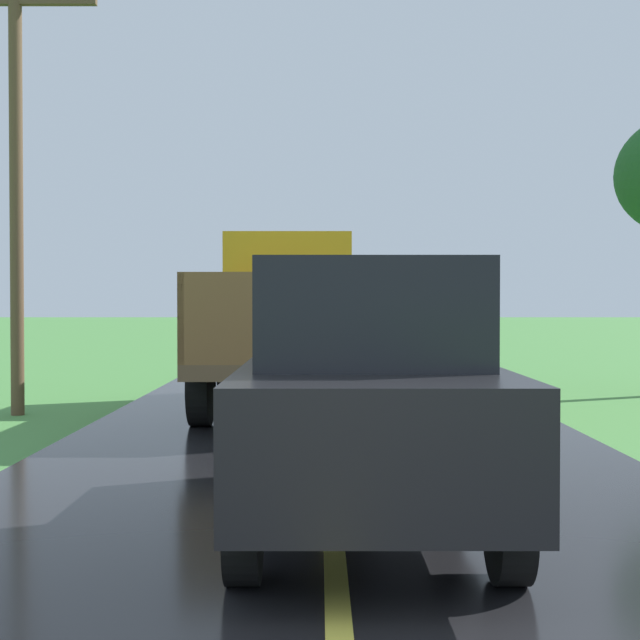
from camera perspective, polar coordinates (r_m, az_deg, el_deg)
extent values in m
cube|color=#2D2D30|center=(13.21, -2.05, -3.36)|extent=(0.90, 5.51, 0.24)
cube|color=brown|center=(13.20, -2.05, -2.50)|extent=(2.30, 5.80, 0.20)
cube|color=gold|center=(15.12, -1.75, 1.95)|extent=(2.10, 1.90, 1.90)
cube|color=black|center=(16.08, -1.63, 3.08)|extent=(1.78, 0.02, 0.76)
cube|color=brown|center=(12.30, -7.41, 0.26)|extent=(0.08, 3.85, 1.10)
cube|color=brown|center=(12.20, 2.98, 0.26)|extent=(0.08, 3.85, 1.10)
cube|color=brown|center=(10.32, -2.70, 0.10)|extent=(2.30, 0.08, 1.10)
cube|color=brown|center=(14.08, -1.90, 0.38)|extent=(2.30, 0.08, 1.10)
cylinder|color=black|center=(15.08, -5.77, -3.19)|extent=(0.28, 1.00, 1.00)
cylinder|color=black|center=(15.01, 2.24, -3.20)|extent=(0.28, 1.00, 1.00)
cylinder|color=black|center=(11.73, -7.51, -4.43)|extent=(0.28, 1.00, 1.00)
cylinder|color=black|center=(11.63, 2.82, -4.47)|extent=(0.28, 1.00, 1.00)
ellipsoid|color=#89AB23|center=(13.61, -4.90, -1.30)|extent=(0.60, 0.65, 0.51)
ellipsoid|color=#85C328|center=(11.23, -5.73, 1.53)|extent=(0.48, 0.57, 0.38)
ellipsoid|color=#75AC2E|center=(10.70, 0.56, 0.07)|extent=(0.46, 0.57, 0.46)
ellipsoid|color=#7EB629|center=(12.89, -2.32, 1.40)|extent=(0.57, 0.56, 0.49)
ellipsoid|color=#8AC021|center=(11.76, 0.07, 0.02)|extent=(0.47, 0.44, 0.44)
ellipsoid|color=#84AE35|center=(11.44, 0.86, 0.11)|extent=(0.41, 0.39, 0.38)
ellipsoid|color=#8BC120|center=(13.14, -3.65, 0.22)|extent=(0.43, 0.52, 0.50)
ellipsoid|color=#84AE21|center=(13.71, 1.11, -1.18)|extent=(0.48, 0.62, 0.36)
ellipsoid|color=#86B022|center=(11.83, 1.81, 1.53)|extent=(0.44, 0.50, 0.45)
ellipsoid|color=#8ABF36|center=(11.65, 1.99, -0.17)|extent=(0.43, 0.42, 0.36)
cylinder|color=brown|center=(14.15, -18.96, 7.67)|extent=(0.20, 0.20, 6.68)
cube|color=brown|center=(14.78, -19.04, 19.08)|extent=(2.47, 0.12, 0.12)
cube|color=black|center=(6.37, 3.23, -6.27)|extent=(1.70, 4.10, 0.80)
cube|color=black|center=(6.11, 3.34, 0.48)|extent=(1.44, 2.05, 0.70)
cylinder|color=black|center=(7.70, -3.06, -8.70)|extent=(0.20, 0.64, 0.64)
cylinder|color=black|center=(7.77, 8.48, -8.63)|extent=(0.20, 0.64, 0.64)
cylinder|color=black|center=(5.22, -4.73, -13.47)|extent=(0.20, 0.64, 0.64)
cylinder|color=black|center=(5.32, 12.51, -13.22)|extent=(0.20, 0.64, 0.64)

